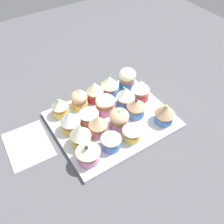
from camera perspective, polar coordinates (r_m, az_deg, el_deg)
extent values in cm
cube|color=#4C4C51|center=(83.07, 0.00, -2.73)|extent=(180.00, 180.00, 3.00)
cube|color=silver|center=(81.51, 0.00, -1.76)|extent=(36.82, 30.15, 1.20)
cylinder|color=#477AC6|center=(92.06, 3.44, 6.51)|extent=(5.71, 5.71, 2.61)
cylinder|color=#AD7F51|center=(90.76, 3.49, 7.52)|extent=(5.33, 5.33, 1.51)
ellipsoid|color=#F4EDC6|center=(89.50, 3.55, 8.55)|extent=(6.21, 6.21, 4.35)
cylinder|color=#477AC6|center=(88.87, -0.53, 4.84)|extent=(6.10, 6.10, 2.48)
cylinder|color=#AD7F51|center=(87.64, -0.54, 5.76)|extent=(5.45, 5.45, 1.29)
cone|color=#F4EDC6|center=(86.00, -0.55, 7.07)|extent=(6.37, 6.37, 3.86)
sphere|color=#4CB266|center=(85.47, -0.46, 8.34)|extent=(0.73, 0.73, 0.73)
cylinder|color=#D1333D|center=(86.80, -3.75, 3.44)|extent=(5.40, 5.40, 2.31)
cylinder|color=#AD7F51|center=(85.51, -3.82, 4.39)|extent=(4.89, 4.89, 1.55)
cone|color=#F4EDC6|center=(83.79, -3.90, 5.73)|extent=(5.84, 5.84, 3.68)
cylinder|color=#EFC651|center=(84.73, -7.35, 1.78)|extent=(5.29, 5.29, 2.30)
cylinder|color=#AD7F51|center=(83.58, -7.46, 2.60)|extent=(4.81, 4.81, 1.03)
ellipsoid|color=tan|center=(82.48, -7.56, 3.42)|extent=(5.69, 5.69, 3.71)
sphere|color=pink|center=(81.86, -7.64, 4.60)|extent=(1.16, 1.16, 1.16)
cylinder|color=#EFC651|center=(83.17, -11.58, 0.05)|extent=(5.28, 5.28, 2.36)
cylinder|color=#AD7F51|center=(81.89, -11.77, 0.94)|extent=(4.98, 4.98, 1.30)
cone|color=#F4EDC6|center=(80.35, -12.00, 2.07)|extent=(5.36, 5.36, 3.17)
sphere|color=#4CB266|center=(79.11, -12.34, 2.61)|extent=(0.86, 0.86, 0.86)
cylinder|color=#D1333D|center=(87.38, 6.38, 3.76)|extent=(6.02, 6.02, 2.75)
cylinder|color=#AD7F51|center=(85.97, 6.50, 4.81)|extent=(5.52, 5.52, 1.53)
cone|color=white|center=(84.31, 6.64, 6.12)|extent=(6.30, 6.30, 3.59)
cylinder|color=#477AC6|center=(84.50, 3.08, 2.21)|extent=(5.87, 5.87, 2.69)
cylinder|color=#AD7F51|center=(83.14, 3.14, 3.19)|extent=(5.30, 5.30, 1.26)
cone|color=white|center=(81.48, 3.20, 4.47)|extent=(6.25, 6.25, 3.69)
sphere|color=#4CB266|center=(80.45, 2.80, 5.47)|extent=(0.83, 0.83, 0.83)
cylinder|color=pink|center=(82.36, -1.82, 0.70)|extent=(6.15, 6.15, 2.45)
cylinder|color=#AD7F51|center=(81.04, -1.85, 1.64)|extent=(5.87, 5.87, 1.30)
ellipsoid|color=#F4EDC6|center=(79.94, -1.88, 2.45)|extent=(6.38, 6.38, 3.11)
sphere|color=#EAD64C|center=(79.11, -1.56, 3.32)|extent=(0.70, 0.70, 0.70)
cylinder|color=pink|center=(79.38, -5.22, -1.66)|extent=(6.00, 6.00, 2.61)
cylinder|color=#AD7F51|center=(77.96, -5.32, -0.70)|extent=(5.28, 5.28, 1.27)
cone|color=white|center=(76.41, -5.42, 0.40)|extent=(6.29, 6.29, 3.04)
cylinder|color=#EFC651|center=(78.12, -9.27, -3.39)|extent=(6.05, 6.05, 2.33)
cylinder|color=#AD7F51|center=(76.76, -9.43, -2.50)|extent=(5.69, 5.69, 1.34)
cone|color=white|center=(74.83, -9.67, -1.17)|extent=(6.11, 6.11, 3.92)
sphere|color=#4CB266|center=(73.85, -9.61, 0.12)|extent=(0.79, 0.79, 0.79)
cylinder|color=#477AC6|center=(81.58, 5.43, 0.01)|extent=(5.68, 5.68, 2.66)
cylinder|color=#AD7F51|center=(80.19, 5.52, 0.98)|extent=(5.12, 5.12, 1.24)
cone|color=tan|center=(78.72, 5.63, 2.06)|extent=(6.15, 6.15, 2.97)
sphere|color=#333338|center=(77.73, 5.60, 2.71)|extent=(1.03, 1.03, 1.03)
cylinder|color=pink|center=(78.20, 1.85, -2.59)|extent=(5.84, 5.84, 2.24)
cylinder|color=#AD7F51|center=(76.84, 1.88, -1.70)|extent=(5.23, 5.23, 1.39)
ellipsoid|color=tan|center=(75.50, 1.91, -0.76)|extent=(6.15, 6.15, 3.80)
sphere|color=#4CB266|center=(74.27, 1.90, 0.17)|extent=(1.13, 1.13, 1.13)
cylinder|color=pink|center=(76.16, -3.13, -4.24)|extent=(5.69, 5.69, 2.55)
cylinder|color=#AD7F51|center=(74.64, -3.20, -3.27)|extent=(5.39, 5.39, 1.43)
cone|color=tan|center=(72.81, -3.27, -2.01)|extent=(5.73, 5.73, 3.46)
cylinder|color=#EFC651|center=(74.22, -7.02, -6.52)|extent=(5.76, 5.76, 2.48)
cylinder|color=#AD7F51|center=(72.74, -7.16, -5.62)|extent=(5.19, 5.19, 1.29)
cone|color=#F4EDC6|center=(70.71, -7.35, -4.29)|extent=(6.23, 6.23, 3.98)
cylinder|color=#477AC6|center=(81.17, 11.74, -1.48)|extent=(5.87, 5.87, 2.26)
cylinder|color=#AD7F51|center=(79.95, 11.92, -0.66)|extent=(5.55, 5.55, 1.15)
cone|color=tan|center=(78.21, 12.18, 0.58)|extent=(6.51, 6.51, 3.78)
sphere|color=#EAD64C|center=(76.69, 12.32, 1.26)|extent=(1.03, 1.03, 1.03)
cylinder|color=#EFC651|center=(75.10, 4.53, -5.39)|extent=(5.33, 5.33, 2.47)
cylinder|color=#AD7F51|center=(73.65, 4.62, -4.48)|extent=(4.96, 4.96, 1.26)
cone|color=white|center=(71.97, 4.72, -3.37)|extent=(5.95, 5.95, 3.14)
cylinder|color=#477AC6|center=(72.78, -0.24, -7.35)|extent=(5.49, 5.49, 2.72)
cylinder|color=#AD7F51|center=(71.23, -0.25, -6.41)|extent=(5.16, 5.16, 1.19)
cone|color=white|center=(69.44, -0.25, -5.27)|extent=(6.00, 6.00, 3.36)
cylinder|color=pink|center=(70.61, -5.38, -10.19)|extent=(6.17, 6.17, 2.60)
cylinder|color=#AD7F51|center=(68.97, -5.50, -9.27)|extent=(5.59, 5.59, 1.38)
cone|color=#F4EDC6|center=(67.26, -5.62, -8.25)|extent=(6.84, 6.84, 2.81)
sphere|color=#333338|center=(65.93, -5.83, -8.03)|extent=(1.05, 1.05, 1.05)
cube|color=white|center=(79.63, -18.65, -7.05)|extent=(13.05, 16.19, 0.60)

